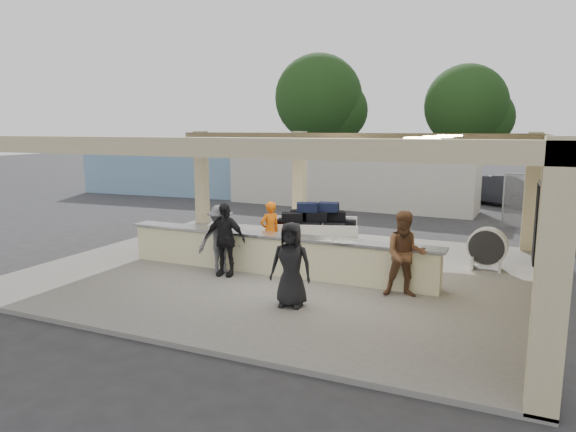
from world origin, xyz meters
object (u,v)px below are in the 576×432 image
at_px(passenger_a, 405,254).
at_px(car_dark, 502,191).
at_px(baggage_counter, 274,254).
at_px(drum_fan, 487,247).
at_px(passenger_b, 225,239).
at_px(passenger_c, 221,239).
at_px(passenger_d, 291,264).
at_px(container_white, 348,180).
at_px(container_blue, 175,170).
at_px(luggage_cart, 313,225).
at_px(baggage_handler, 270,231).

distance_m(passenger_a, car_dark, 15.83).
relative_size(baggage_counter, drum_fan, 7.56).
bearing_deg(passenger_b, baggage_counter, 26.06).
relative_size(passenger_c, passenger_d, 0.99).
height_order(passenger_b, container_white, container_white).
relative_size(passenger_d, container_white, 0.15).
bearing_deg(car_dark, drum_fan, -146.91).
xyz_separation_m(passenger_a, container_blue, (-15.49, 13.20, 0.35)).
height_order(car_dark, container_white, container_white).
relative_size(luggage_cart, passenger_d, 1.66).
bearing_deg(baggage_handler, car_dark, -168.75).
distance_m(baggage_handler, passenger_d, 3.68).
bearing_deg(container_blue, passenger_b, -53.52).
distance_m(baggage_handler, container_blue, 16.39).
height_order(passenger_a, container_blue, container_blue).
xyz_separation_m(passenger_d, container_white, (-3.16, 14.00, 0.30)).
xyz_separation_m(baggage_counter, drum_fan, (4.80, 2.47, 0.09)).
height_order(baggage_counter, drum_fan, drum_fan).
bearing_deg(passenger_c, container_blue, 87.44).
xyz_separation_m(passenger_d, car_dark, (3.52, 17.28, -0.25)).
relative_size(passenger_a, container_white, 0.16).
xyz_separation_m(drum_fan, passenger_b, (-5.81, -3.13, 0.31)).
bearing_deg(baggage_handler, drum_fan, 136.80).
bearing_deg(passenger_b, passenger_c, 135.90).
height_order(passenger_a, car_dark, passenger_a).
xyz_separation_m(passenger_b, passenger_d, (2.34, -1.37, -0.03)).
distance_m(drum_fan, passenger_a, 3.35).
bearing_deg(container_blue, passenger_d, -50.89).
distance_m(luggage_cart, container_white, 9.79).
height_order(passenger_c, container_blue, container_blue).
distance_m(passenger_a, passenger_b, 4.31).
bearing_deg(passenger_b, car_dark, 62.57).
relative_size(passenger_b, passenger_d, 1.04).
distance_m(baggage_handler, passenger_b, 1.78).
height_order(luggage_cart, passenger_c, passenger_c).
xyz_separation_m(luggage_cart, passenger_b, (-1.11, -3.05, 0.10)).
relative_size(passenger_a, container_blue, 0.18).
height_order(drum_fan, passenger_c, passenger_c).
bearing_deg(baggage_counter, car_dark, 72.34).
bearing_deg(container_white, passenger_b, -82.89).
distance_m(passenger_a, container_blue, 20.35).
height_order(passenger_a, passenger_b, passenger_a).
distance_m(passenger_d, container_blue, 19.99).
distance_m(passenger_b, car_dark, 16.96).
xyz_separation_m(passenger_c, car_dark, (6.08, 15.75, -0.24)).
height_order(baggage_handler, passenger_c, passenger_c).
bearing_deg(luggage_cart, baggage_handler, -136.58).
xyz_separation_m(baggage_counter, passenger_a, (3.30, -0.50, 0.43)).
relative_size(luggage_cart, container_blue, 0.27).
height_order(luggage_cart, drum_fan, luggage_cart).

